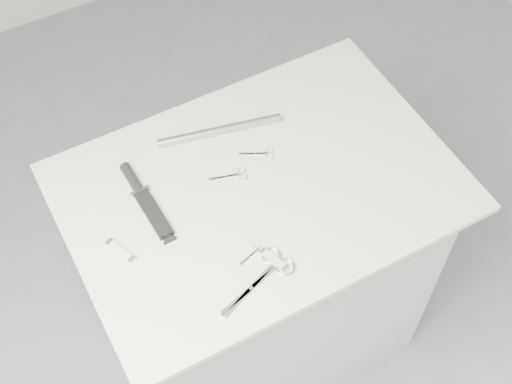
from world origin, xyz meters
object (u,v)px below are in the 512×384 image
plinth (260,273)px  embroidery_scissors_a (234,175)px  tiny_scissors (254,253)px  metal_rail (219,130)px  pocket_knife_a (120,251)px  pocket_knife_b (274,260)px  large_shears (269,271)px  embroidery_scissors_b (262,154)px  sheathed_knife (144,197)px

plinth → embroidery_scissors_a: 0.48m
plinth → tiny_scissors: (-0.11, -0.17, 0.47)m
plinth → metal_rail: size_ratio=2.64×
plinth → pocket_knife_a: (-0.39, -0.01, 0.48)m
pocket_knife_a → pocket_knife_b: same height
plinth → large_shears: size_ratio=4.16×
pocket_knife_a → metal_rail: 0.44m
plinth → embroidery_scissors_a: bearing=126.0°
tiny_scissors → large_shears: bearing=-99.4°
pocket_knife_a → pocket_knife_b: bearing=-143.9°
pocket_knife_a → metal_rail: bearing=-81.5°
embroidery_scissors_a → embroidery_scissors_b: same height
sheathed_knife → pocket_knife_b: sheathed_knife is taller
embroidery_scissors_a → sheathed_knife: 0.24m
sheathed_knife → plinth: bearing=-112.5°
large_shears → metal_rail: (0.09, 0.44, 0.01)m
tiny_scissors → pocket_knife_a: pocket_knife_a is taller
plinth → tiny_scissors: bearing=-123.7°
large_shears → pocket_knife_a: size_ratio=2.46×
plinth → embroidery_scissors_a: embroidery_scissors_a is taller
plinth → pocket_knife_b: size_ratio=10.91×
plinth → sheathed_knife: sheathed_knife is taller
tiny_scissors → metal_rail: (0.10, 0.37, 0.01)m
embroidery_scissors_a → tiny_scissors: bearing=-90.3°
tiny_scissors → embroidery_scissors_b: bearing=40.9°
pocket_knife_b → sheathed_knife: bearing=12.6°
large_shears → embroidery_scissors_a: bearing=59.9°
large_shears → embroidery_scissors_a: (0.06, 0.29, -0.00)m
tiny_scissors → pocket_knife_b: (0.03, -0.04, 0.00)m
plinth → sheathed_knife: 0.56m
pocket_knife_b → pocket_knife_a: bearing=37.6°
embroidery_scissors_b → pocket_knife_a: bearing=-139.7°
embroidery_scissors_a → metal_rail: bearing=93.9°
large_shears → pocket_knife_a: bearing=124.4°
embroidery_scissors_b → sheathed_knife: size_ratio=0.36×
embroidery_scissors_a → embroidery_scissors_b: bearing=31.8°
pocket_knife_b → metal_rail: size_ratio=0.24×
tiny_scissors → pocket_knife_b: 0.05m
embroidery_scissors_a → sheathed_knife: (-0.24, 0.04, 0.01)m
plinth → tiny_scissors: size_ratio=12.16×
embroidery_scissors_b → tiny_scissors: same height
large_shears → sheathed_knife: bearing=99.3°
plinth → metal_rail: bearing=93.5°
tiny_scissors → pocket_knife_a: size_ratio=0.84×
embroidery_scissors_b → tiny_scissors: bearing=-95.2°
embroidery_scissors_a → tiny_scissors: size_ratio=1.36×
sheathed_knife → pocket_knife_b: size_ratio=3.05×
sheathed_knife → metal_rail: sheathed_knife is taller
large_shears → tiny_scissors: size_ratio=2.92×
tiny_scissors → pocket_knife_b: size_ratio=0.90×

